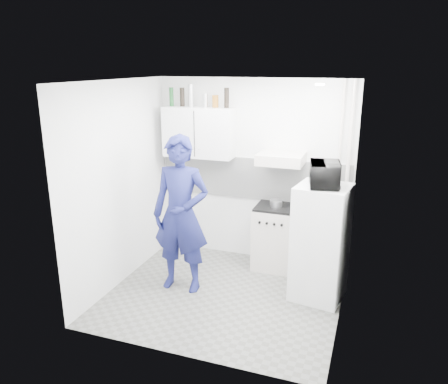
% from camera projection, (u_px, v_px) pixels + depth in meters
% --- Properties ---
extents(floor, '(2.80, 2.80, 0.00)m').
position_uv_depth(floor, '(224.00, 295.00, 5.46)').
color(floor, slate).
rests_on(floor, ground).
extents(ceiling, '(2.80, 2.80, 0.00)m').
position_uv_depth(ceiling, '(224.00, 81.00, 4.72)').
color(ceiling, white).
rests_on(ceiling, wall_back).
extents(wall_back, '(2.80, 0.00, 2.80)m').
position_uv_depth(wall_back, '(253.00, 171.00, 6.22)').
color(wall_back, white).
rests_on(wall_back, floor).
extents(wall_left, '(0.00, 2.60, 2.60)m').
position_uv_depth(wall_left, '(120.00, 185.00, 5.54)').
color(wall_left, white).
rests_on(wall_left, floor).
extents(wall_right, '(0.00, 2.60, 2.60)m').
position_uv_depth(wall_right, '(348.00, 208.00, 4.64)').
color(wall_right, white).
rests_on(wall_right, floor).
extents(person, '(0.75, 0.52, 1.98)m').
position_uv_depth(person, '(181.00, 215.00, 5.38)').
color(person, '#171B52').
rests_on(person, floor).
extents(stove, '(0.55, 0.55, 0.88)m').
position_uv_depth(stove, '(275.00, 238.00, 6.11)').
color(stove, beige).
rests_on(stove, floor).
extents(fridge, '(0.67, 0.67, 1.43)m').
position_uv_depth(fridge, '(320.00, 243.00, 5.24)').
color(fridge, silver).
rests_on(fridge, floor).
extents(stove_top, '(0.53, 0.53, 0.03)m').
position_uv_depth(stove_top, '(276.00, 207.00, 5.98)').
color(stove_top, black).
rests_on(stove_top, stove).
extents(saucepan, '(0.17, 0.17, 0.09)m').
position_uv_depth(saucepan, '(276.00, 203.00, 5.93)').
color(saucepan, silver).
rests_on(saucepan, stove_top).
extents(microwave, '(0.54, 0.42, 0.27)m').
position_uv_depth(microwave, '(325.00, 174.00, 4.99)').
color(microwave, black).
rests_on(microwave, fridge).
extents(bottle_a, '(0.06, 0.06, 0.26)m').
position_uv_depth(bottle_a, '(171.00, 97.00, 6.14)').
color(bottle_a, '#144C1E').
rests_on(bottle_a, upper_cabinet).
extents(bottle_b, '(0.07, 0.07, 0.26)m').
position_uv_depth(bottle_b, '(182.00, 97.00, 6.09)').
color(bottle_b, black).
rests_on(bottle_b, upper_cabinet).
extents(bottle_c, '(0.07, 0.07, 0.31)m').
position_uv_depth(bottle_c, '(191.00, 95.00, 6.04)').
color(bottle_c, silver).
rests_on(bottle_c, upper_cabinet).
extents(canister_a, '(0.07, 0.07, 0.18)m').
position_uv_depth(canister_a, '(205.00, 100.00, 5.98)').
color(canister_a, silver).
rests_on(canister_a, upper_cabinet).
extents(canister_b, '(0.09, 0.09, 0.17)m').
position_uv_depth(canister_b, '(215.00, 101.00, 5.94)').
color(canister_b, brown).
rests_on(canister_b, upper_cabinet).
extents(bottle_e, '(0.07, 0.07, 0.27)m').
position_uv_depth(bottle_e, '(227.00, 98.00, 5.87)').
color(bottle_e, black).
rests_on(bottle_e, upper_cabinet).
extents(upper_cabinet, '(1.00, 0.35, 0.70)m').
position_uv_depth(upper_cabinet, '(199.00, 132.00, 6.14)').
color(upper_cabinet, silver).
rests_on(upper_cabinet, wall_back).
extents(range_hood, '(0.60, 0.50, 0.14)m').
position_uv_depth(range_hood, '(281.00, 159.00, 5.77)').
color(range_hood, beige).
rests_on(range_hood, wall_back).
extents(backsplash, '(2.74, 0.03, 0.60)m').
position_uv_depth(backsplash, '(253.00, 178.00, 6.23)').
color(backsplash, white).
rests_on(backsplash, wall_back).
extents(pipe_a, '(0.05, 0.05, 2.60)m').
position_uv_depth(pipe_a, '(347.00, 181.00, 5.73)').
color(pipe_a, beige).
rests_on(pipe_a, floor).
extents(pipe_b, '(0.04, 0.04, 2.60)m').
position_uv_depth(pipe_b, '(337.00, 180.00, 5.77)').
color(pipe_b, beige).
rests_on(pipe_b, floor).
extents(ceiling_spot_fixture, '(0.10, 0.10, 0.02)m').
position_uv_depth(ceiling_spot_fixture, '(320.00, 84.00, 4.59)').
color(ceiling_spot_fixture, white).
rests_on(ceiling_spot_fixture, ceiling).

